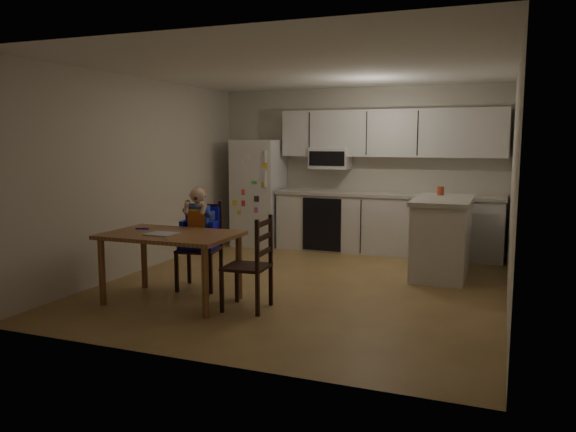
% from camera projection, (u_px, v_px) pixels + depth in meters
% --- Properties ---
extents(room, '(4.52, 5.01, 2.51)m').
position_uv_depth(room, '(317.00, 177.00, 6.94)').
color(room, olive).
rests_on(room, ground).
extents(refrigerator, '(0.72, 0.70, 1.70)m').
position_uv_depth(refrigerator, '(259.00, 193.00, 9.09)').
color(refrigerator, silver).
rests_on(refrigerator, ground).
extents(kitchen_run, '(3.37, 0.62, 2.15)m').
position_uv_depth(kitchen_run, '(386.00, 195.00, 8.43)').
color(kitchen_run, silver).
rests_on(kitchen_run, ground).
extents(kitchen_island, '(0.70, 1.33, 0.98)m').
position_uv_depth(kitchen_island, '(442.00, 236.00, 7.08)').
color(kitchen_island, silver).
rests_on(kitchen_island, ground).
extents(red_cup, '(0.09, 0.09, 0.11)m').
position_uv_depth(red_cup, '(441.00, 191.00, 7.39)').
color(red_cup, '#C54B27').
rests_on(red_cup, kitchen_island).
extents(dining_table, '(1.37, 0.88, 0.74)m').
position_uv_depth(dining_table, '(171.00, 242.00, 5.88)').
color(dining_table, brown).
rests_on(dining_table, ground).
extents(napkin, '(0.29, 0.25, 0.01)m').
position_uv_depth(napkin, '(161.00, 234.00, 5.79)').
color(napkin, '#B8B8BD').
rests_on(napkin, dining_table).
extents(toddler_spoon, '(0.12, 0.06, 0.02)m').
position_uv_depth(toddler_spoon, '(141.00, 229.00, 6.11)').
color(toddler_spoon, '#0E10CB').
rests_on(toddler_spoon, dining_table).
extents(chair_booster, '(0.52, 0.52, 1.17)m').
position_uv_depth(chair_booster, '(200.00, 227.00, 6.44)').
color(chair_booster, black).
rests_on(chair_booster, ground).
extents(chair_side, '(0.44, 0.44, 0.95)m').
position_uv_depth(chair_side, '(255.00, 258.00, 5.60)').
color(chair_side, black).
rests_on(chair_side, ground).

